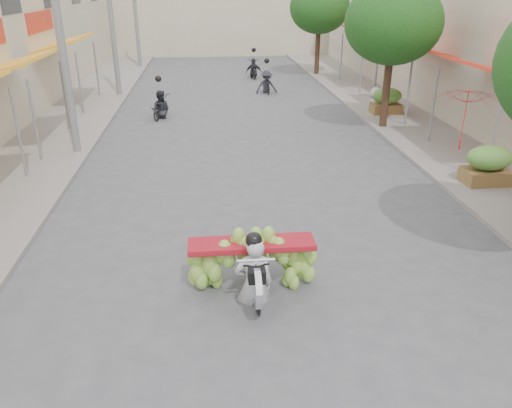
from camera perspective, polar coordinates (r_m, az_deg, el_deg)
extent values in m
cube|color=gray|center=(20.37, -22.27, 7.94)|extent=(4.00, 60.00, 0.12)
cube|color=gray|center=(21.18, 17.50, 9.17)|extent=(4.00, 60.00, 0.12)
cylinder|color=slate|center=(15.08, -25.46, 7.07)|extent=(0.08, 0.08, 2.55)
cube|color=gold|center=(18.04, -25.66, 14.33)|extent=(1.77, 4.00, 0.53)
cylinder|color=slate|center=(16.36, -23.97, 8.51)|extent=(0.08, 0.08, 2.55)
cylinder|color=slate|center=(19.73, -20.99, 11.32)|extent=(0.08, 0.08, 2.55)
cube|color=gold|center=(23.75, -21.04, 16.85)|extent=(1.77, 4.00, 0.53)
cylinder|color=slate|center=(22.02, -19.49, 12.70)|extent=(0.08, 0.08, 2.55)
cylinder|color=slate|center=(25.48, -17.74, 14.30)|extent=(0.08, 0.08, 2.55)
cube|color=red|center=(23.91, -23.50, 18.59)|extent=(0.10, 3.50, 0.80)
cube|color=red|center=(16.34, 25.74, 13.53)|extent=(1.77, 4.20, 0.53)
cylinder|color=slate|center=(14.63, 25.57, 6.58)|extent=(0.08, 0.08, 2.55)
cylinder|color=slate|center=(17.87, 19.59, 10.34)|extent=(0.08, 0.08, 2.55)
cube|color=red|center=(21.67, 17.69, 16.75)|extent=(1.77, 4.20, 0.53)
cylinder|color=slate|center=(19.84, 17.01, 11.91)|extent=(0.08, 0.08, 2.55)
cylinder|color=slate|center=(23.34, 13.54, 13.95)|extent=(0.08, 0.08, 2.55)
cube|color=red|center=(27.28, 12.76, 18.52)|extent=(1.77, 4.20, 0.53)
cylinder|color=slate|center=(25.41, 11.95, 14.86)|extent=(0.08, 0.08, 2.55)
cylinder|color=slate|center=(29.02, 9.72, 16.10)|extent=(0.08, 0.08, 2.55)
cube|color=beige|center=(41.92, -4.35, 21.72)|extent=(20.00, 6.00, 7.00)
cylinder|color=slate|center=(16.46, -21.66, 18.68)|extent=(0.24, 0.24, 8.00)
cylinder|color=slate|center=(25.25, -16.34, 20.64)|extent=(0.24, 0.24, 8.00)
cylinder|color=slate|center=(34.16, -13.72, 21.52)|extent=(0.24, 0.24, 8.00)
cylinder|color=#3A2719|center=(19.37, 14.71, 12.88)|extent=(0.28, 0.28, 3.20)
ellipsoid|color=#1C4D16|center=(19.10, 15.42, 19.35)|extent=(3.40, 3.40, 2.90)
cylinder|color=#3A2719|center=(30.79, 7.04, 17.30)|extent=(0.28, 0.28, 3.20)
ellipsoid|color=#1C4D16|center=(30.62, 7.26, 21.39)|extent=(3.40, 3.40, 2.90)
cube|color=brown|center=(14.76, 24.81, 3.13)|extent=(1.20, 0.80, 0.50)
ellipsoid|color=#528933|center=(14.58, 25.20, 5.25)|extent=(1.20, 0.88, 0.66)
cube|color=brown|center=(21.72, 14.63, 10.70)|extent=(1.20, 0.80, 0.50)
ellipsoid|color=#528933|center=(21.60, 14.79, 12.19)|extent=(1.20, 0.88, 0.66)
imported|color=black|center=(8.65, -0.29, -8.13)|extent=(0.51, 1.59, 0.93)
cylinder|color=silver|center=(8.02, 0.16, -9.64)|extent=(0.10, 0.66, 0.66)
cube|color=black|center=(8.01, 0.08, -8.17)|extent=(0.28, 0.22, 0.22)
cylinder|color=silver|center=(7.98, 0.01, -6.45)|extent=(0.60, 0.05, 0.05)
cube|color=maroon|center=(8.74, -0.51, -4.61)|extent=(2.22, 0.55, 0.10)
imported|color=silver|center=(8.23, -0.26, -3.88)|extent=(0.66, 0.49, 1.83)
sphere|color=black|center=(7.83, -0.26, 1.76)|extent=(0.28, 0.28, 0.28)
imported|color=red|center=(14.95, 23.24, 12.11)|extent=(2.55, 2.55, 1.76)
imported|color=silver|center=(22.36, 13.65, 12.83)|extent=(0.97, 0.71, 1.77)
imported|color=black|center=(21.03, -10.87, 10.86)|extent=(0.96, 1.71, 0.91)
imported|color=#282930|center=(20.90, -11.01, 12.65)|extent=(0.88, 0.65, 1.65)
sphere|color=black|center=(20.82, -11.11, 13.87)|extent=(0.26, 0.26, 0.26)
imported|color=black|center=(25.58, 1.21, 13.50)|extent=(0.55, 1.52, 0.87)
imported|color=#282930|center=(25.47, 1.23, 15.03)|extent=(1.10, 0.64, 1.65)
sphere|color=black|center=(25.40, 1.23, 16.04)|extent=(0.26, 0.26, 0.26)
imported|color=black|center=(29.88, -0.26, 15.13)|extent=(0.70, 1.77, 0.98)
imported|color=#282930|center=(29.79, -0.26, 16.33)|extent=(0.98, 0.58, 1.65)
sphere|color=black|center=(29.73, -0.26, 17.20)|extent=(0.26, 0.26, 0.26)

